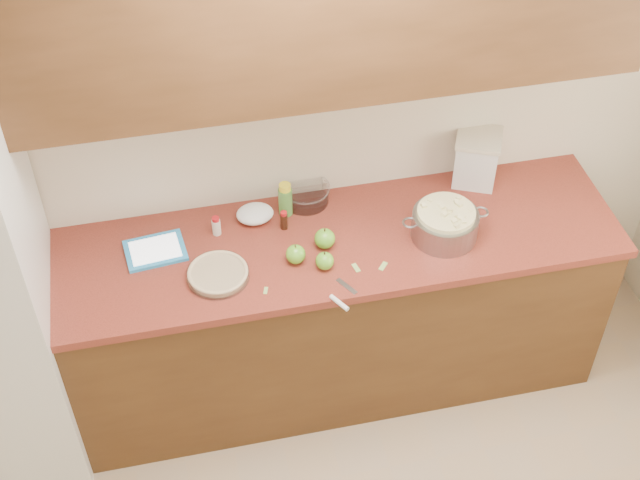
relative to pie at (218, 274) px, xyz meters
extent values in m
plane|color=white|center=(0.42, -1.36, 1.66)|extent=(3.60, 3.60, 0.00)
plane|color=beige|center=(0.42, 0.44, 0.36)|extent=(3.60, 0.00, 3.60)
cube|color=#513116|center=(0.42, 0.12, -0.50)|extent=(2.60, 0.65, 0.88)
cube|color=#963628|center=(0.42, 0.12, -0.04)|extent=(2.64, 0.68, 0.04)
cube|color=brown|center=(0.42, 0.27, 1.01)|extent=(2.60, 0.34, 0.70)
cylinder|color=silver|center=(0.00, 0.00, 0.00)|extent=(0.25, 0.25, 0.03)
cylinder|color=tan|center=(0.00, 0.00, 0.00)|extent=(0.23, 0.23, 0.03)
torus|color=tan|center=(0.00, 0.00, 0.01)|extent=(0.25, 0.25, 0.02)
cylinder|color=gray|center=(0.97, 0.04, 0.04)|extent=(0.28, 0.28, 0.12)
torus|color=gray|center=(0.82, 0.04, 0.08)|extent=(0.07, 0.07, 0.01)
torus|color=gray|center=(1.13, 0.04, 0.08)|extent=(0.07, 0.07, 0.01)
cylinder|color=beige|center=(0.97, 0.04, 0.06)|extent=(0.24, 0.24, 0.13)
cube|color=silver|center=(1.22, 0.37, 0.09)|extent=(0.24, 0.24, 0.22)
cube|color=beige|center=(1.22, 0.37, 0.21)|extent=(0.26, 0.26, 0.02)
cube|color=#2B90D2|center=(-0.24, 0.20, -0.01)|extent=(0.26, 0.21, 0.02)
cube|color=white|center=(-0.24, 0.20, 0.00)|extent=(0.22, 0.17, 0.00)
cube|color=gray|center=(0.50, -0.16, -0.02)|extent=(0.07, 0.10, 0.00)
cylinder|color=white|center=(0.45, -0.25, -0.01)|extent=(0.07, 0.09, 0.02)
cylinder|color=#4C8C38|center=(0.34, 0.32, 0.05)|extent=(0.06, 0.06, 0.14)
cylinder|color=yellow|center=(0.34, 0.32, 0.13)|extent=(0.05, 0.05, 0.03)
cylinder|color=beige|center=(0.03, 0.26, 0.02)|extent=(0.04, 0.04, 0.08)
cylinder|color=red|center=(0.03, 0.26, 0.06)|extent=(0.03, 0.03, 0.02)
cylinder|color=black|center=(0.32, 0.23, 0.02)|extent=(0.03, 0.03, 0.08)
cylinder|color=red|center=(0.32, 0.23, 0.06)|extent=(0.03, 0.03, 0.02)
cylinder|color=silver|center=(0.44, 0.39, 0.02)|extent=(0.20, 0.20, 0.08)
torus|color=silver|center=(0.44, 0.39, 0.05)|extent=(0.22, 0.22, 0.01)
ellipsoid|color=white|center=(0.20, 0.31, 0.01)|extent=(0.18, 0.16, 0.07)
sphere|color=#5EAD27|center=(0.33, 0.02, 0.02)|extent=(0.08, 0.08, 0.08)
cylinder|color=#3F2D19|center=(0.33, 0.02, 0.07)|extent=(0.01, 0.01, 0.01)
sphere|color=#5EAD27|center=(0.46, 0.09, 0.02)|extent=(0.09, 0.09, 0.09)
cylinder|color=#3F2D19|center=(0.46, 0.09, 0.07)|extent=(0.01, 0.01, 0.01)
sphere|color=#5EAD27|center=(0.43, -0.03, 0.02)|extent=(0.08, 0.08, 0.08)
cylinder|color=#3F2D19|center=(0.43, -0.03, 0.06)|extent=(0.01, 0.01, 0.01)
cube|color=#9EC45F|center=(0.56, -0.07, -0.02)|extent=(0.03, 0.05, 0.00)
cube|color=#9EC45F|center=(0.18, -0.11, -0.02)|extent=(0.03, 0.04, 0.00)
cube|color=#9EC45F|center=(0.67, -0.08, -0.02)|extent=(0.05, 0.05, 0.00)
camera|label=1|loc=(-0.13, -2.51, 2.61)|focal=50.00mm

